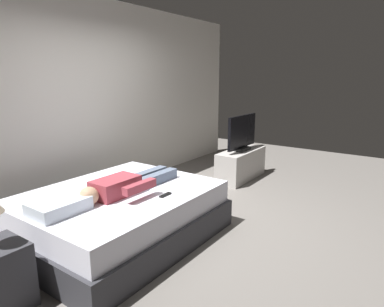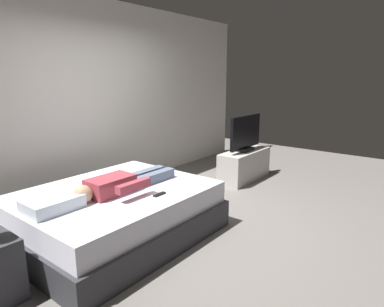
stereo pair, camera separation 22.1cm
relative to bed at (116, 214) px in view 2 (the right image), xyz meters
The scene contains 8 objects.
ground_plane 0.89m from the bed, 32.30° to the right, with size 10.00×10.00×0.00m, color slate.
back_wall 2.13m from the bed, 51.73° to the left, with size 6.40×0.10×2.80m, color silver.
bed is the anchor object (origin of this frame).
pillow 0.77m from the bed, behind, with size 0.48×0.34×0.12m, color white.
person 0.37m from the bed, 72.34° to the right, with size 1.26×0.46×0.18m.
remote 0.60m from the bed, 70.03° to the right, with size 0.15×0.04×0.02m, color black.
tv_stand 2.69m from the bed, ahead, with size 1.10×0.40×0.50m, color #B7B2AD.
tv 2.74m from the bed, ahead, with size 0.88×0.20×0.59m.
Camera 2 is at (-2.86, -2.29, 1.73)m, focal length 31.27 mm.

